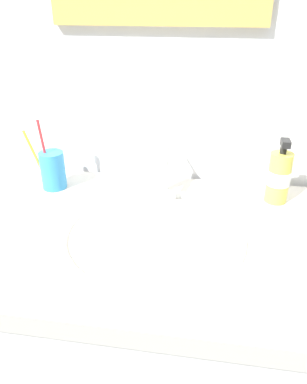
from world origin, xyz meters
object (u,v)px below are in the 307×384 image
at_px(toothbrush_yellow, 32,150).
at_px(faucet, 164,168).
at_px(soap_dispenser, 279,177).
at_px(toothbrush_red, 43,145).
at_px(toothbrush_cup, 53,170).

bearing_deg(toothbrush_yellow, faucet, 2.89).
xyz_separation_m(faucet, toothbrush_yellow, (-0.34, -0.02, 0.03)).
bearing_deg(soap_dispenser, toothbrush_yellow, -178.04).
height_order(toothbrush_red, soap_dispenser, toothbrush_red).
height_order(faucet, toothbrush_red, toothbrush_red).
relative_size(faucet, toothbrush_cup, 1.39).
distance_m(toothbrush_red, soap_dispenser, 0.60).
relative_size(toothbrush_cup, toothbrush_yellow, 0.56).
height_order(toothbrush_cup, soap_dispenser, soap_dispenser).
bearing_deg(soap_dispenser, toothbrush_cup, -178.36).
height_order(faucet, toothbrush_yellow, toothbrush_yellow).
xyz_separation_m(toothbrush_cup, toothbrush_yellow, (-0.05, -0.00, 0.06)).
bearing_deg(soap_dispenser, toothbrush_red, -178.03).
bearing_deg(toothbrush_red, faucet, 2.99).
distance_m(faucet, toothbrush_cup, 0.30).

